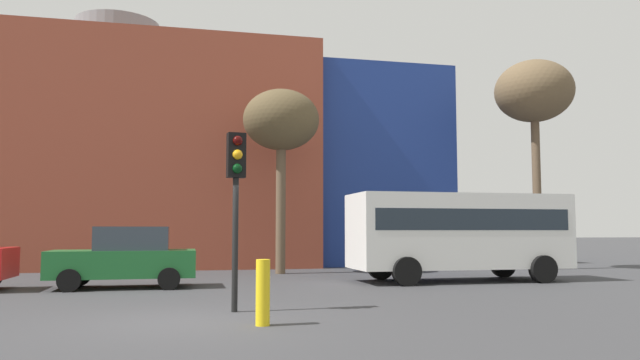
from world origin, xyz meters
name	(u,v)px	position (x,y,z in m)	size (l,w,h in m)	color
ground_plane	(183,321)	(0.00, 0.00, 0.00)	(200.00, 200.00, 0.00)	#38383A
building_backdrop	(114,163)	(-3.31, 19.61, 4.84)	(30.93, 12.20, 11.82)	#9E4733
parked_car_2	(126,257)	(-1.56, 6.65, 0.84)	(3.92, 1.93, 1.70)	#1E662D
white_bus	(458,229)	(8.47, 6.56, 1.62)	(6.80, 2.62, 2.72)	white
traffic_light_island	(236,179)	(0.98, 1.01, 2.62)	(0.39, 0.38, 3.55)	black
bare_tree_0	(281,123)	(3.53, 11.06, 5.62)	(2.86, 2.86, 6.88)	brown
bare_tree_1	(534,94)	(14.18, 11.01, 7.26)	(3.22, 3.22, 8.66)	brown
bollard_yellow_0	(263,292)	(1.30, -0.78, 0.55)	(0.24, 0.24, 1.11)	yellow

